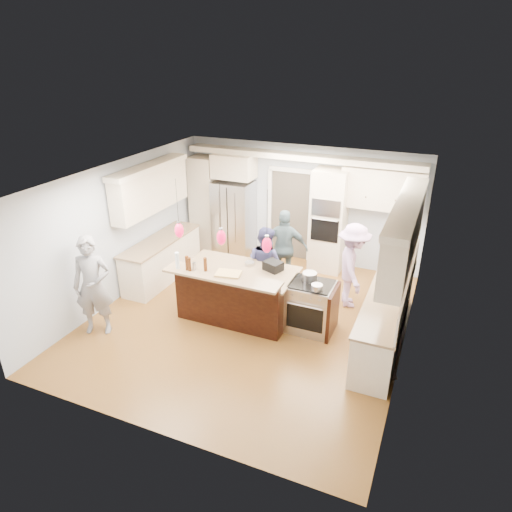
{
  "coord_description": "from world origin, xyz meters",
  "views": [
    {
      "loc": [
        2.97,
        -6.62,
        4.62
      ],
      "look_at": [
        0.0,
        0.35,
        1.15
      ],
      "focal_mm": 32.0,
      "sensor_mm": 36.0,
      "label": 1
    }
  ],
  "objects_px": {
    "kitchen_island": "(238,292)",
    "person_far_left": "(265,264)",
    "refrigerator": "(234,218)",
    "island_range": "(312,307)",
    "person_bar_end": "(93,286)"
  },
  "relations": [
    {
      "from": "refrigerator",
      "to": "person_bar_end",
      "type": "xyz_separation_m",
      "value": [
        -0.75,
        -4.03,
        0.0
      ]
    },
    {
      "from": "refrigerator",
      "to": "kitchen_island",
      "type": "bearing_deg",
      "value": -63.08
    },
    {
      "from": "kitchen_island",
      "to": "person_far_left",
      "type": "bearing_deg",
      "value": 74.16
    },
    {
      "from": "refrigerator",
      "to": "island_range",
      "type": "relative_size",
      "value": 1.96
    },
    {
      "from": "refrigerator",
      "to": "person_far_left",
      "type": "bearing_deg",
      "value": -49.59
    },
    {
      "from": "person_bar_end",
      "to": "person_far_left",
      "type": "height_order",
      "value": "person_bar_end"
    },
    {
      "from": "refrigerator",
      "to": "island_range",
      "type": "distance_m",
      "value": 3.71
    },
    {
      "from": "person_bar_end",
      "to": "refrigerator",
      "type": "bearing_deg",
      "value": 55.19
    },
    {
      "from": "island_range",
      "to": "person_far_left",
      "type": "bearing_deg",
      "value": 149.39
    },
    {
      "from": "person_far_left",
      "to": "island_range",
      "type": "bearing_deg",
      "value": 165.32
    },
    {
      "from": "island_range",
      "to": "kitchen_island",
      "type": "bearing_deg",
      "value": -176.94
    },
    {
      "from": "island_range",
      "to": "refrigerator",
      "type": "bearing_deg",
      "value": 137.41
    },
    {
      "from": "kitchen_island",
      "to": "island_range",
      "type": "distance_m",
      "value": 1.41
    },
    {
      "from": "person_far_left",
      "to": "refrigerator",
      "type": "bearing_deg",
      "value": -33.66
    },
    {
      "from": "refrigerator",
      "to": "kitchen_island",
      "type": "relative_size",
      "value": 0.86
    }
  ]
}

